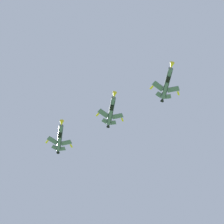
{
  "coord_description": "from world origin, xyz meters",
  "views": [
    {
      "loc": [
        5.24,
        -6.05,
        1.78
      ],
      "look_at": [
        5.37,
        95.82,
        141.52
      ],
      "focal_mm": 76.54,
      "sensor_mm": 36.0,
      "label": 1
    }
  ],
  "objects": [
    {
      "name": "fighter_jet_lead",
      "position": [
        24.09,
        82.06,
        139.69
      ],
      "size": [
        10.45,
        15.93,
        4.39
      ],
      "rotation": [
        0.0,
        -0.15,
        3.3
      ],
      "color": "#4C5666"
    },
    {
      "name": "fighter_jet_left_wing",
      "position": [
        4.97,
        96.81,
        143.93
      ],
      "size": [
        10.48,
        15.93,
        4.38
      ],
      "rotation": [
        0.0,
        -0.13,
        3.3
      ],
      "color": "#4C5666"
    },
    {
      "name": "fighter_jet_right_wing",
      "position": [
        -14.58,
        108.42,
        142.42
      ],
      "size": [
        10.52,
        15.93,
        4.38
      ],
      "rotation": [
        0.0,
        -0.08,
        3.3
      ],
      "color": "#4C5666"
    }
  ]
}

